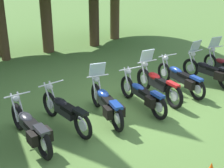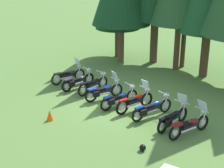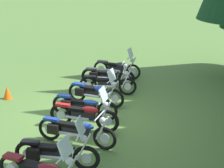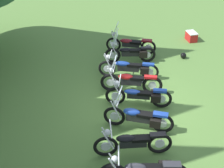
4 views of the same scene
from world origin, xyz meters
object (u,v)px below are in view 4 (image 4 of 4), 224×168
object	(u,v)px
motorcycle_4	(140,95)
motorcycle_6	(130,68)
motorcycle_5	(130,81)
motorcycle_7	(131,53)
picnic_cooler	(191,36)
motorcycle_3	(139,117)
motorcycle_8	(130,43)
motorcycle_2	(132,142)
dropped_helmet	(183,56)

from	to	relation	value
motorcycle_4	motorcycle_6	distance (m)	1.81
motorcycle_5	motorcycle_7	world-z (taller)	motorcycle_5
picnic_cooler	motorcycle_3	bearing A→B (deg)	143.29
motorcycle_7	motorcycle_8	bearing A→B (deg)	-93.00
motorcycle_7	motorcycle_8	distance (m)	0.86
motorcycle_2	motorcycle_5	size ratio (longest dim) A/B	1.02
motorcycle_2	picnic_cooler	bearing A→B (deg)	-117.75
motorcycle_4	motorcycle_8	world-z (taller)	motorcycle_8
motorcycle_2	motorcycle_7	world-z (taller)	motorcycle_7
motorcycle_4	picnic_cooler	distance (m)	5.87
motorcycle_3	motorcycle_4	world-z (taller)	motorcycle_3
motorcycle_3	motorcycle_8	distance (m)	5.04
motorcycle_2	motorcycle_8	distance (m)	6.11
motorcycle_6	picnic_cooler	world-z (taller)	motorcycle_6
motorcycle_5	motorcycle_6	world-z (taller)	motorcycle_5
picnic_cooler	dropped_helmet	xyz separation A→B (m)	(-1.59, 1.05, -0.09)
motorcycle_5	motorcycle_6	xyz separation A→B (m)	(0.95, -0.22, -0.03)
motorcycle_3	dropped_helmet	size ratio (longest dim) A/B	7.95
motorcycle_4	picnic_cooler	size ratio (longest dim) A/B	3.58
motorcycle_3	dropped_helmet	xyz separation A→B (m)	(3.98, -3.11, -0.34)
picnic_cooler	dropped_helmet	distance (m)	1.91
motorcycle_5	motorcycle_7	xyz separation A→B (m)	(2.14, -0.58, -0.03)
motorcycle_6	motorcycle_7	distance (m)	1.24
motorcycle_6	motorcycle_8	distance (m)	2.09
motorcycle_7	motorcycle_4	bearing A→B (deg)	90.71
motorcycle_4	dropped_helmet	size ratio (longest dim) A/B	8.55
motorcycle_8	motorcycle_3	bearing A→B (deg)	100.62
motorcycle_4	motorcycle_5	world-z (taller)	motorcycle_5
motorcycle_3	motorcycle_6	bearing A→B (deg)	-73.91
motorcycle_4	motorcycle_8	size ratio (longest dim) A/B	1.03
motorcycle_6	motorcycle_7	bearing A→B (deg)	-86.55
motorcycle_5	motorcycle_4	bearing A→B (deg)	116.25
motorcycle_5	picnic_cooler	size ratio (longest dim) A/B	3.55
motorcycle_3	motorcycle_7	size ratio (longest dim) A/B	0.94
motorcycle_3	motorcycle_8	size ratio (longest dim) A/B	0.96
motorcycle_2	motorcycle_8	bearing A→B (deg)	-96.51
motorcycle_6	dropped_helmet	size ratio (longest dim) A/B	8.80
picnic_cooler	dropped_helmet	size ratio (longest dim) A/B	2.39
motorcycle_2	motorcycle_6	size ratio (longest dim) A/B	0.98
motorcycle_4	motorcycle_3	bearing A→B (deg)	90.74
motorcycle_2	motorcycle_3	distance (m)	1.10
dropped_helmet	motorcycle_2	bearing A→B (deg)	144.29
motorcycle_4	motorcycle_2	bearing A→B (deg)	86.96
motorcycle_3	motorcycle_6	size ratio (longest dim) A/B	0.90
picnic_cooler	dropped_helmet	bearing A→B (deg)	146.65
motorcycle_2	motorcycle_4	distance (m)	2.26
motorcycle_8	picnic_cooler	bearing A→B (deg)	-146.57
motorcycle_5	motorcycle_8	world-z (taller)	motorcycle_5
motorcycle_3	dropped_helmet	world-z (taller)	motorcycle_3
motorcycle_6	motorcycle_8	xyz separation A→B (m)	(2.02, -0.54, 0.01)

